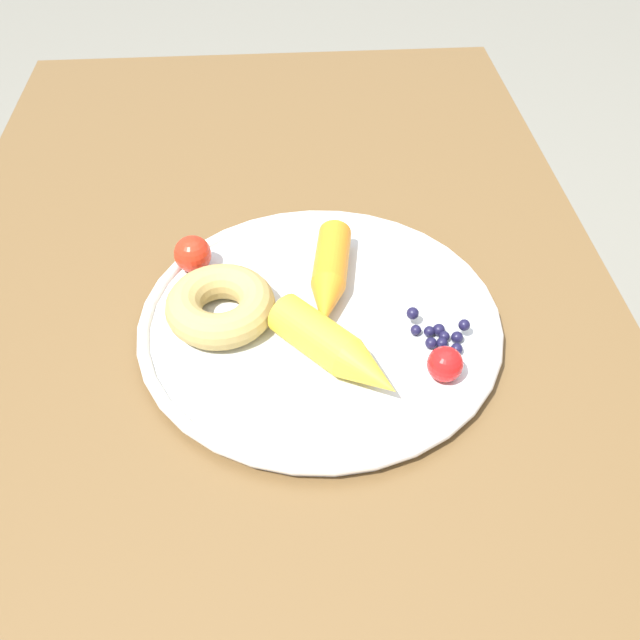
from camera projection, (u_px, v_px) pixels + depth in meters
name	position (u px, v px, depth m)	size (l,w,h in m)	color
ground_plane	(292.00, 600.00, 1.22)	(6.00, 6.00, 0.00)	gray
dining_table	(277.00, 359.00, 0.78)	(1.15, 0.71, 0.71)	brown
plate	(320.00, 322.00, 0.68)	(0.35, 0.35, 0.02)	silver
carrot_orange	(329.00, 276.00, 0.70)	(0.14, 0.06, 0.03)	orange
carrot_yellow	(337.00, 350.00, 0.62)	(0.13, 0.12, 0.04)	yellow
donut	(220.00, 306.00, 0.66)	(0.10, 0.10, 0.03)	tan
blueberry_pile	(439.00, 334.00, 0.65)	(0.05, 0.06, 0.02)	#191638
tomato_near	(445.00, 364.00, 0.61)	(0.03, 0.03, 0.03)	red
tomato_mid	(193.00, 254.00, 0.72)	(0.04, 0.04, 0.04)	red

